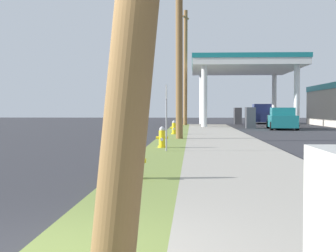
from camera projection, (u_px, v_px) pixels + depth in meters
fire_hydrant_nearest at (135, 162)px, 9.61m from camera, size 0.42×0.38×0.74m
fire_hydrant_second at (162, 138)px, 17.32m from camera, size 0.42×0.38×0.74m
fire_hydrant_third at (174, 128)px, 26.53m from camera, size 0.42×0.37×0.74m
utility_pole_midground at (179, 32)px, 22.36m from camera, size 0.35×1.40×9.50m
utility_pole_background at (185, 67)px, 41.71m from camera, size 0.53×1.37×9.65m
street_sign_post at (166, 104)px, 15.87m from camera, size 0.05×0.36×2.12m
gas_station_canopy at (331, 96)px, 42.34m from camera, size 17.45×13.25×5.65m
car_teal_by_near_pump at (282, 119)px, 35.64m from camera, size 2.25×4.63×1.57m
truck_navy_at_forecourt at (261, 115)px, 50.07m from camera, size 2.20×5.43×1.97m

